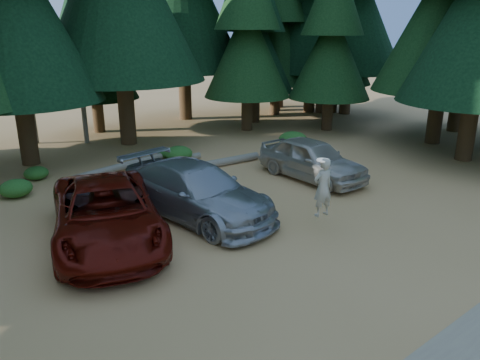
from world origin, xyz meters
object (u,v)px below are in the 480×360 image
Objects in this scene: log_left at (120,167)px; silver_minivan_right at (312,159)px; red_pickup at (106,213)px; frisbee_player at (323,187)px; log_right at (207,165)px; silver_minivan_center at (196,191)px; log_mid at (169,162)px.

silver_minivan_right is at bearing -57.39° from log_left.
red_pickup is 6.69m from log_left.
frisbee_player is 7.13m from log_right.
red_pickup is at bearing 171.46° from silver_minivan_center.
red_pickup is 1.82× the size of log_mid.
log_left is at bearing -68.04° from frisbee_player.
silver_minivan_center is at bearing -102.87° from log_left.
red_pickup reaches higher than log_mid.
silver_minivan_center is at bearing -44.43° from frisbee_player.
frisbee_player is (5.17, -3.12, 0.47)m from red_pickup.
silver_minivan_center is at bearing -123.96° from log_right.
silver_minivan_right is at bearing 20.88° from red_pickup.
log_mid is (5.05, 5.34, -0.69)m from red_pickup.
frisbee_player is 9.32m from log_left.
silver_minivan_right reaches higher than log_right.
silver_minivan_center is 5.98m from log_left.
silver_minivan_center is 5.84m from log_mid.
log_mid is (2.16, 5.38, -0.69)m from silver_minivan_center.
log_left is at bearing 80.31° from silver_minivan_center.
silver_minivan_center is at bearing -115.00° from log_mid.
log_mid is 1.74m from log_right.
frisbee_player is at bearing -92.24° from log_right.
silver_minivan_center is (2.89, -0.04, -0.00)m from red_pickup.
log_right is (0.94, -1.47, 0.03)m from log_mid.
log_right reaches higher than log_left.
log_right is at bearing -60.50° from log_mid.
silver_minivan_right reaches higher than log_left.
silver_minivan_right reaches higher than log_mid.
silver_minivan_center reaches higher than log_mid.
red_pickup is 7.16m from log_right.
red_pickup is 1.15× the size of log_right.
red_pickup is at bearing -136.53° from log_mid.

